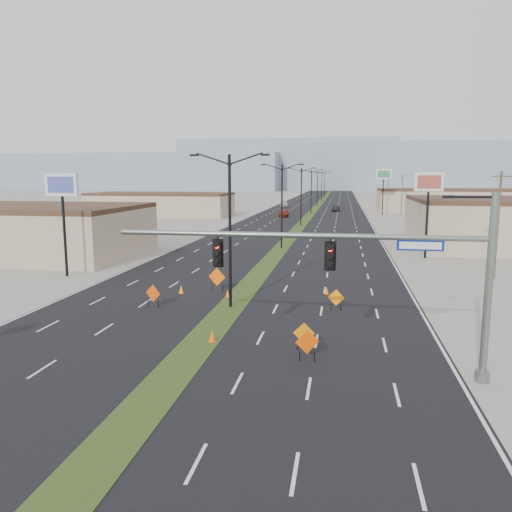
% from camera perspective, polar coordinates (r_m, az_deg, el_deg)
% --- Properties ---
extents(ground, '(600.00, 600.00, 0.00)m').
position_cam_1_polar(ground, '(22.44, -9.88, -13.65)').
color(ground, gray).
rests_on(ground, ground).
extents(road_surface, '(25.00, 400.00, 0.02)m').
position_cam_1_polar(road_surface, '(119.95, 6.41, 4.96)').
color(road_surface, black).
rests_on(road_surface, ground).
extents(median_strip, '(2.00, 400.00, 0.04)m').
position_cam_1_polar(median_strip, '(119.95, 6.41, 4.96)').
color(median_strip, '#2F4017').
rests_on(median_strip, ground).
extents(building_sw_far, '(30.00, 14.00, 4.50)m').
position_cam_1_polar(building_sw_far, '(111.71, -10.76, 5.71)').
color(building_sw_far, tan).
rests_on(building_sw_far, ground).
extents(building_se_far, '(44.00, 16.00, 5.00)m').
position_cam_1_polar(building_se_far, '(133.19, 23.33, 5.76)').
color(building_se_far, tan).
rests_on(building_se_far, ground).
extents(mesa_west, '(180.00, 50.00, 22.00)m').
position_cam_1_polar(mesa_west, '(325.32, -13.35, 9.32)').
color(mesa_west, '#80909F').
rests_on(mesa_west, ground).
extents(mesa_center, '(220.00, 50.00, 28.00)m').
position_cam_1_polar(mesa_center, '(321.16, 15.94, 9.76)').
color(mesa_center, '#80909F').
rests_on(mesa_center, ground).
extents(mesa_backdrop, '(140.00, 50.00, 32.00)m').
position_cam_1_polar(mesa_backdrop, '(341.54, 3.65, 10.37)').
color(mesa_backdrop, '#80909F').
rests_on(mesa_backdrop, ground).
extents(signal_mast, '(16.30, 0.60, 8.00)m').
position_cam_1_polar(signal_mast, '(21.81, 13.33, -1.27)').
color(signal_mast, slate).
rests_on(signal_mast, ground).
extents(streetlight_0, '(5.15, 0.24, 10.02)m').
position_cam_1_polar(streetlight_0, '(32.40, -3.00, 3.42)').
color(streetlight_0, black).
rests_on(streetlight_0, ground).
extents(streetlight_1, '(5.15, 0.24, 10.02)m').
position_cam_1_polar(streetlight_1, '(59.95, 2.97, 6.05)').
color(streetlight_1, black).
rests_on(streetlight_1, ground).
extents(streetlight_2, '(5.15, 0.24, 10.02)m').
position_cam_1_polar(streetlight_2, '(87.78, 5.19, 7.01)').
color(streetlight_2, black).
rests_on(streetlight_2, ground).
extents(streetlight_3, '(5.15, 0.24, 10.02)m').
position_cam_1_polar(streetlight_3, '(115.70, 6.34, 7.50)').
color(streetlight_3, black).
rests_on(streetlight_3, ground).
extents(streetlight_4, '(5.15, 0.24, 10.02)m').
position_cam_1_polar(streetlight_4, '(143.64, 7.04, 7.80)').
color(streetlight_4, black).
rests_on(streetlight_4, ground).
extents(streetlight_5, '(5.15, 0.24, 10.02)m').
position_cam_1_polar(streetlight_5, '(171.61, 7.51, 8.00)').
color(streetlight_5, black).
rests_on(streetlight_5, ground).
extents(streetlight_6, '(5.15, 0.24, 10.02)m').
position_cam_1_polar(streetlight_6, '(199.58, 7.86, 8.14)').
color(streetlight_6, black).
rests_on(streetlight_6, ground).
extents(utility_pole_0, '(1.60, 0.20, 9.00)m').
position_cam_1_polar(utility_pole_0, '(46.41, 25.89, 3.33)').
color(utility_pole_0, '#4C3823').
rests_on(utility_pole_0, ground).
extents(utility_pole_1, '(1.60, 0.20, 9.00)m').
position_cam_1_polar(utility_pole_1, '(80.56, 19.09, 5.83)').
color(utility_pole_1, '#4C3823').
rests_on(utility_pole_1, ground).
extents(utility_pole_2, '(1.60, 0.20, 9.00)m').
position_cam_1_polar(utility_pole_2, '(115.21, 16.34, 6.81)').
color(utility_pole_2, '#4C3823').
rests_on(utility_pole_2, ground).
extents(utility_pole_3, '(1.60, 0.20, 9.00)m').
position_cam_1_polar(utility_pole_3, '(150.03, 14.86, 7.33)').
color(utility_pole_3, '#4C3823').
rests_on(utility_pole_3, ground).
extents(car_left, '(1.91, 4.72, 1.61)m').
position_cam_1_polar(car_left, '(106.82, 3.16, 4.93)').
color(car_left, '#9C2211').
rests_on(car_left, ground).
extents(car_mid, '(2.06, 4.47, 1.42)m').
position_cam_1_polar(car_mid, '(124.60, 9.11, 5.38)').
color(car_mid, black).
rests_on(car_mid, ground).
extents(car_far, '(2.61, 5.31, 1.49)m').
position_cam_1_polar(car_far, '(140.92, 3.24, 5.92)').
color(car_far, '#A2A8AB').
rests_on(car_far, ground).
extents(construction_sign_1, '(1.12, 0.43, 1.56)m').
position_cam_1_polar(construction_sign_1, '(33.73, -11.68, -4.29)').
color(construction_sign_1, '#DC4604').
rests_on(construction_sign_1, ground).
extents(construction_sign_2, '(1.35, 0.32, 1.82)m').
position_cam_1_polar(construction_sign_2, '(37.61, -4.48, -2.49)').
color(construction_sign_2, '#FD5705').
rests_on(construction_sign_2, ground).
extents(construction_sign_3, '(1.08, 0.08, 1.43)m').
position_cam_1_polar(construction_sign_3, '(25.27, 5.51, -8.90)').
color(construction_sign_3, orange).
rests_on(construction_sign_3, ground).
extents(construction_sign_4, '(1.09, 0.53, 1.57)m').
position_cam_1_polar(construction_sign_4, '(23.77, 5.87, -9.87)').
color(construction_sign_4, '#DA4604').
rests_on(construction_sign_4, ground).
extents(construction_sign_5, '(1.06, 0.21, 1.42)m').
position_cam_1_polar(construction_sign_5, '(32.67, 9.14, -4.81)').
color(construction_sign_5, orange).
rests_on(construction_sign_5, ground).
extents(cone_0, '(0.42, 0.42, 0.68)m').
position_cam_1_polar(cone_0, '(26.56, -5.04, -9.11)').
color(cone_0, '#FA5805').
rests_on(cone_0, ground).
extents(cone_1, '(0.38, 0.38, 0.57)m').
position_cam_1_polar(cone_1, '(35.96, -3.26, -4.31)').
color(cone_1, '#F55D05').
rests_on(cone_1, ground).
extents(cone_2, '(0.36, 0.36, 0.55)m').
position_cam_1_polar(cone_2, '(37.16, 8.11, -3.96)').
color(cone_2, '#F55705').
rests_on(cone_2, ground).
extents(cone_3, '(0.47, 0.47, 0.64)m').
position_cam_1_polar(cone_3, '(37.47, -8.55, -3.79)').
color(cone_3, orange).
rests_on(cone_3, ground).
extents(pole_sign_west, '(2.90, 0.43, 8.88)m').
position_cam_1_polar(pole_sign_west, '(45.72, -21.29, 6.73)').
color(pole_sign_west, black).
rests_on(pole_sign_west, ground).
extents(pole_sign_east_near, '(2.95, 0.49, 9.01)m').
position_cam_1_polar(pole_sign_east_near, '(55.33, 19.12, 7.28)').
color(pole_sign_east_near, black).
rests_on(pole_sign_east_near, ground).
extents(pole_sign_east_far, '(3.30, 0.46, 10.10)m').
position_cam_1_polar(pole_sign_east_far, '(114.89, 14.38, 8.69)').
color(pole_sign_east_far, black).
rests_on(pole_sign_east_far, ground).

